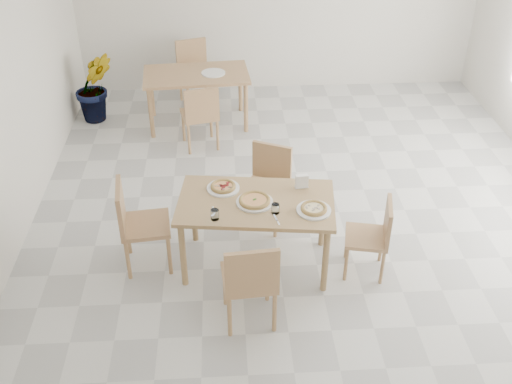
{
  "coord_description": "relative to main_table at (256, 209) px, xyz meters",
  "views": [
    {
      "loc": [
        -0.88,
        -5.37,
        3.89
      ],
      "look_at": [
        -0.6,
        -0.81,
        0.85
      ],
      "focal_mm": 42.0,
      "sensor_mm": 36.0,
      "label": 1
    }
  ],
  "objects": [
    {
      "name": "chair_back_s",
      "position": [
        -0.56,
        2.36,
        -0.15
      ],
      "size": [
        0.52,
        0.52,
        0.89
      ],
      "rotation": [
        0.0,
        0.0,
        3.37
      ],
      "color": "tan",
      "rests_on": "ground"
    },
    {
      "name": "plate_pepperoni",
      "position": [
        -0.3,
        0.22,
        0.1
      ],
      "size": [
        0.31,
        0.31,
        0.02
      ],
      "primitive_type": "cylinder",
      "color": "white",
      "rests_on": "main_table"
    },
    {
      "name": "chair_west",
      "position": [
        -1.14,
        0.06,
        -0.13
      ],
      "size": [
        0.5,
        0.5,
        0.92
      ],
      "rotation": [
        0.0,
        0.0,
        1.68
      ],
      "color": "tan",
      "rests_on": "ground"
    },
    {
      "name": "napkin_holder",
      "position": [
        0.45,
        0.19,
        0.16
      ],
      "size": [
        0.14,
        0.08,
        0.14
      ],
      "rotation": [
        0.0,
        0.0,
        0.1
      ],
      "color": "silver",
      "rests_on": "main_table"
    },
    {
      "name": "chair_north",
      "position": [
        0.17,
        0.74,
        -0.16
      ],
      "size": [
        0.57,
        0.57,
        0.87
      ],
      "rotation": [
        0.0,
        0.0,
        -0.44
      ],
      "color": "tan",
      "rests_on": "ground"
    },
    {
      "name": "fork_a",
      "position": [
        0.16,
        -0.31,
        0.09
      ],
      "size": [
        0.05,
        0.17,
        0.01
      ],
      "primitive_type": "cube",
      "rotation": [
        0.0,
        0.0,
        0.22
      ],
      "color": "silver",
      "rests_on": "main_table"
    },
    {
      "name": "chair_east",
      "position": [
        1.11,
        -0.18,
        -0.2
      ],
      "size": [
        0.47,
        0.47,
        0.8
      ],
      "rotation": [
        0.0,
        0.0,
        -1.78
      ],
      "color": "tan",
      "rests_on": "ground"
    },
    {
      "name": "main_table",
      "position": [
        0.0,
        0.0,
        0.0
      ],
      "size": [
        1.54,
        0.99,
        0.75
      ],
      "rotation": [
        0.0,
        0.0,
        -0.12
      ],
      "color": "#A67C55",
      "rests_on": "ground"
    },
    {
      "name": "pizza_mushroom",
      "position": [
        0.51,
        -0.19,
        0.12
      ],
      "size": [
        0.32,
        0.32,
        0.03
      ],
      "rotation": [
        0.0,
        0.0,
        0.4
      ],
      "color": "tan",
      "rests_on": "plate_mushroom"
    },
    {
      "name": "fork_b",
      "position": [
        -0.38,
        -0.16,
        0.09
      ],
      "size": [
        0.06,
        0.17,
        0.01
      ],
      "primitive_type": "cube",
      "rotation": [
        0.0,
        0.0,
        0.29
      ],
      "color": "silver",
      "rests_on": "main_table"
    },
    {
      "name": "pizza_margherita",
      "position": [
        -0.01,
        -0.03,
        0.12
      ],
      "size": [
        0.37,
        0.37,
        0.03
      ],
      "rotation": [
        0.0,
        0.0,
        0.32
      ],
      "color": "tan",
      "rests_on": "plate_margherita"
    },
    {
      "name": "pizza_pepperoni",
      "position": [
        -0.3,
        0.22,
        0.12
      ],
      "size": [
        0.26,
        0.26,
        0.03
      ],
      "rotation": [
        0.0,
        0.0,
        0.08
      ],
      "color": "tan",
      "rests_on": "plate_pepperoni"
    },
    {
      "name": "tumbler_a",
      "position": [
        0.16,
        -0.2,
        0.13
      ],
      "size": [
        0.07,
        0.07,
        0.09
      ],
      "primitive_type": "cylinder",
      "color": "white",
      "rests_on": "main_table"
    },
    {
      "name": "potted_plant",
      "position": [
        -2.05,
        3.3,
        -0.16
      ],
      "size": [
        0.66,
        0.6,
        1.0
      ],
      "primitive_type": "imported",
      "rotation": [
        0.0,
        0.0,
        0.34
      ],
      "color": "#215D1B",
      "rests_on": "ground"
    },
    {
      "name": "plate_empty",
      "position": [
        -0.39,
        3.06,
        0.1
      ],
      "size": [
        0.32,
        0.32,
        0.02
      ],
      "primitive_type": "cylinder",
      "color": "white",
      "rests_on": "second_table"
    },
    {
      "name": "plate_mushroom",
      "position": [
        0.51,
        -0.19,
        0.1
      ],
      "size": [
        0.32,
        0.32,
        0.02
      ],
      "primitive_type": "cylinder",
      "color": "white",
      "rests_on": "main_table"
    },
    {
      "name": "chair_south",
      "position": [
        -0.1,
        -0.81,
        -0.14
      ],
      "size": [
        0.48,
        0.48,
        0.91
      ],
      "rotation": [
        0.0,
        0.0,
        3.22
      ],
      "color": "tan",
      "rests_on": "ground"
    },
    {
      "name": "chair_back_n",
      "position": [
        -0.68,
        3.83,
        -0.13
      ],
      "size": [
        0.58,
        0.58,
        0.93
      ],
      "rotation": [
        0.0,
        0.0,
        0.32
      ],
      "color": "tan",
      "rests_on": "ground"
    },
    {
      "name": "tumbler_b",
      "position": [
        -0.38,
        -0.26,
        0.14
      ],
      "size": [
        0.07,
        0.07,
        0.1
      ],
      "primitive_type": "cylinder",
      "color": "white",
      "rests_on": "main_table"
    },
    {
      "name": "plate_margherita",
      "position": [
        -0.01,
        -0.03,
        0.1
      ],
      "size": [
        0.34,
        0.34,
        0.02
      ],
      "primitive_type": "cylinder",
      "color": "white",
      "rests_on": "main_table"
    },
    {
      "name": "second_table",
      "position": [
        -0.62,
        3.09,
        -0.0
      ],
      "size": [
        1.47,
        0.91,
        0.75
      ],
      "rotation": [
        0.0,
        0.0,
        0.07
      ],
      "color": "tan",
      "rests_on": "ground"
    }
  ]
}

